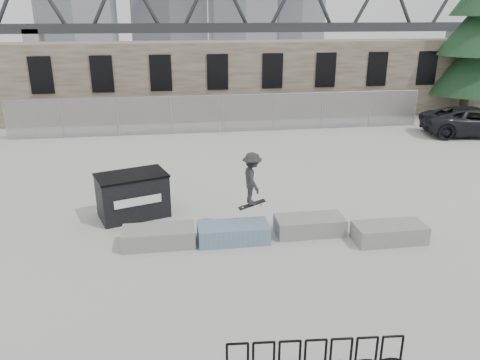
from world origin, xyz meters
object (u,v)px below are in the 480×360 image
(planter_center_right, at_px, (310,225))
(dumpster, at_px, (133,195))
(planter_far_left, at_px, (159,236))
(planter_center_left, at_px, (233,232))
(suv, at_px, (475,121))
(spruce_tree, at_px, (476,32))
(skateboarder, at_px, (252,179))
(planter_offset, at_px, (389,232))

(planter_center_right, bearing_deg, dumpster, 158.45)
(planter_far_left, relative_size, dumpster, 0.82)
(planter_center_right, bearing_deg, planter_center_left, -176.04)
(planter_center_left, distance_m, planter_center_right, 2.29)
(planter_far_left, xyz_separation_m, dumpster, (-0.81, 2.14, 0.43))
(planter_center_left, height_order, suv, suv)
(planter_center_right, relative_size, suv, 0.37)
(spruce_tree, height_order, skateboarder, spruce_tree)
(planter_far_left, relative_size, planter_center_right, 1.00)
(dumpster, xyz_separation_m, skateboarder, (3.52, -1.73, 0.97))
(dumpster, distance_m, spruce_tree, 23.27)
(planter_far_left, bearing_deg, spruce_tree, 38.05)
(planter_center_left, distance_m, skateboarder, 1.61)
(planter_far_left, bearing_deg, planter_offset, -6.39)
(planter_far_left, distance_m, planter_offset, 6.52)
(planter_far_left, distance_m, planter_center_left, 2.09)
(planter_offset, height_order, skateboarder, skateboarder)
(spruce_tree, bearing_deg, suv, -116.61)
(planter_offset, bearing_deg, suv, 47.72)
(planter_center_left, bearing_deg, planter_center_right, 3.96)
(planter_center_right, bearing_deg, suv, 39.92)
(planter_offset, relative_size, dumpster, 0.82)
(planter_far_left, xyz_separation_m, planter_center_left, (2.09, -0.07, 0.00))
(planter_far_left, xyz_separation_m, planter_center_right, (4.38, 0.09, 0.00))
(planter_center_left, xyz_separation_m, planter_center_right, (2.29, 0.16, 0.00))
(planter_offset, height_order, suv, suv)
(spruce_tree, distance_m, skateboarder, 21.36)
(planter_far_left, relative_size, planter_center_left, 1.00)
(planter_center_right, xyz_separation_m, suv, (11.85, 9.91, 0.47))
(dumpster, distance_m, skateboarder, 4.04)
(suv, bearing_deg, planter_offset, 147.81)
(spruce_tree, bearing_deg, planter_center_right, -134.43)
(spruce_tree, distance_m, suv, 6.56)
(dumpster, height_order, spruce_tree, spruce_tree)
(planter_offset, height_order, spruce_tree, spruce_tree)
(spruce_tree, xyz_separation_m, skateboarder, (-15.75, -14.04, -3.34))
(suv, bearing_deg, skateboarder, 135.46)
(planter_center_left, xyz_separation_m, suv, (14.13, 10.07, 0.47))
(planter_center_left, xyz_separation_m, planter_offset, (4.38, -0.65, 0.00))
(planter_far_left, bearing_deg, planter_center_right, 1.12)
(skateboarder, bearing_deg, planter_center_left, 122.76)
(dumpster, height_order, skateboarder, skateboarder)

